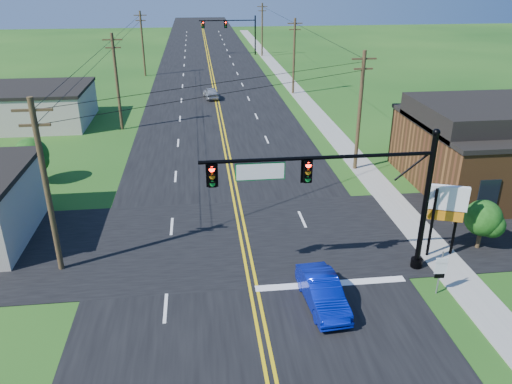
{
  "coord_description": "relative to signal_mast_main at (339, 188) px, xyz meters",
  "views": [
    {
      "loc": [
        -2.08,
        -12.99,
        14.15
      ],
      "look_at": [
        0.64,
        10.0,
        3.83
      ],
      "focal_mm": 35.0,
      "sensor_mm": 36.0,
      "label": 1
    }
  ],
  "objects": [
    {
      "name": "utility_pole_right_c",
      "position": [
        5.46,
        70.0,
        -0.03
      ],
      "size": [
        1.8,
        0.28,
        9.0
      ],
      "color": "#3C2B1B",
      "rests_on": "ground"
    },
    {
      "name": "pylon_sign",
      "position": [
        6.16,
        1.0,
        -1.76
      ],
      "size": [
        1.96,
        0.95,
        4.09
      ],
      "rotation": [
        0.0,
        0.0,
        -0.35
      ],
      "color": "black",
      "rests_on": "ground"
    },
    {
      "name": "utility_pole_left_c",
      "position": [
        -13.84,
        54.0,
        -0.03
      ],
      "size": [
        1.8,
        0.28,
        9.0
      ],
      "color": "#3C2B1B",
      "rests_on": "ground"
    },
    {
      "name": "utility_pole_right_a",
      "position": [
        5.46,
        14.0,
        -0.03
      ],
      "size": [
        1.8,
        0.28,
        9.0
      ],
      "color": "#3C2B1B",
      "rests_on": "ground"
    },
    {
      "name": "shrub_corner",
      "position": [
        8.66,
        1.5,
        -2.9
      ],
      "size": [
        2.0,
        2.0,
        2.86
      ],
      "color": "#3C2B1B",
      "rests_on": "ground"
    },
    {
      "name": "sidewalk",
      "position": [
        6.16,
        32.0,
        -4.71
      ],
      "size": [
        2.0,
        160.0,
        0.08
      ],
      "primitive_type": "cube",
      "color": "gray",
      "rests_on": "ground"
    },
    {
      "name": "road_main",
      "position": [
        -4.34,
        42.0,
        -4.73
      ],
      "size": [
        16.0,
        220.0,
        0.04
      ],
      "primitive_type": "cube",
      "color": "black",
      "rests_on": "ground"
    },
    {
      "name": "stop_sign",
      "position": [
        8.66,
        4.36,
        -3.25
      ],
      "size": [
        0.74,
        0.13,
        2.08
      ],
      "rotation": [
        0.0,
        0.0,
        0.12
      ],
      "color": "slate",
      "rests_on": "ground"
    },
    {
      "name": "tree_left",
      "position": [
        -18.34,
        14.0,
        -2.59
      ],
      "size": [
        2.4,
        2.4,
        3.37
      ],
      "color": "#3C2B1B",
      "rests_on": "ground"
    },
    {
      "name": "route_sign",
      "position": [
        4.49,
        -2.33,
        -3.41
      ],
      "size": [
        0.58,
        0.11,
        2.3
      ],
      "rotation": [
        0.0,
        0.0,
        -0.08
      ],
      "color": "slate",
      "rests_on": "ground"
    },
    {
      "name": "road_cross",
      "position": [
        -4.34,
        4.0,
        -4.73
      ],
      "size": [
        70.0,
        10.0,
        0.04
      ],
      "primitive_type": "cube",
      "color": "black",
      "rests_on": "ground"
    },
    {
      "name": "tree_right_back",
      "position": [
        11.66,
        18.0,
        -2.15
      ],
      "size": [
        3.0,
        3.0,
        4.1
      ],
      "color": "#3C2B1B",
      "rests_on": "ground"
    },
    {
      "name": "utility_pole_left_b",
      "position": [
        -13.84,
        27.0,
        -0.03
      ],
      "size": [
        1.8,
        0.28,
        9.0
      ],
      "color": "#3C2B1B",
      "rests_on": "ground"
    },
    {
      "name": "blue_car",
      "position": [
        -1.18,
        -2.6,
        -4.05
      ],
      "size": [
        1.78,
        4.33,
        1.39
      ],
      "primitive_type": "imported",
      "rotation": [
        0.0,
        0.0,
        0.07
      ],
      "color": "#07179F",
      "rests_on": "ground"
    },
    {
      "name": "signal_mast_far",
      "position": [
        0.1,
        72.0,
        -0.2
      ],
      "size": [
        10.98,
        0.6,
        7.48
      ],
      "color": "black",
      "rests_on": "ground"
    },
    {
      "name": "distant_car",
      "position": [
        -4.79,
        38.68,
        -4.1
      ],
      "size": [
        2.0,
        3.99,
        1.31
      ],
      "primitive_type": "imported",
      "rotation": [
        0.0,
        0.0,
        3.26
      ],
      "color": "#A8A8AD",
      "rests_on": "ground"
    },
    {
      "name": "signal_mast_main",
      "position": [
        0.0,
        0.0,
        0.0
      ],
      "size": [
        11.3,
        0.6,
        7.48
      ],
      "color": "black",
      "rests_on": "ground"
    },
    {
      "name": "cream_bldg_far",
      "position": [
        -23.34,
        30.0,
        -2.89
      ],
      "size": [
        12.2,
        9.2,
        3.7
      ],
      "color": "#B8B09D",
      "rests_on": "ground"
    },
    {
      "name": "utility_pole_right_b",
      "position": [
        5.46,
        40.0,
        -0.03
      ],
      "size": [
        1.8,
        0.28,
        9.0
      ],
      "color": "#3C2B1B",
      "rests_on": "ground"
    },
    {
      "name": "utility_pole_left_a",
      "position": [
        -13.84,
        2.0,
        -0.03
      ],
      "size": [
        1.8,
        0.28,
        9.0
      ],
      "color": "#3C2B1B",
      "rests_on": "ground"
    }
  ]
}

